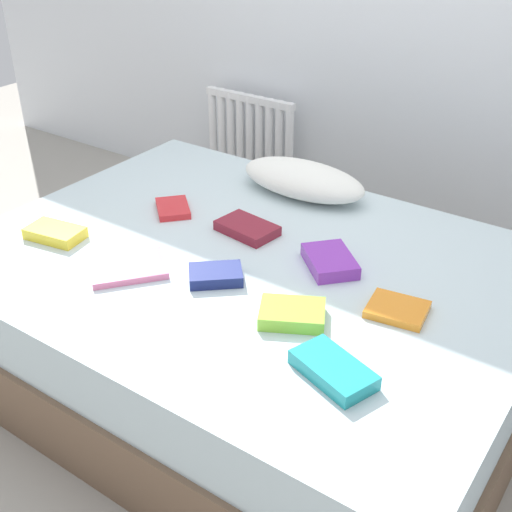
{
  "coord_description": "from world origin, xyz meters",
  "views": [
    {
      "loc": [
        1.16,
        -1.61,
        1.68
      ],
      "look_at": [
        0.0,
        0.05,
        0.48
      ],
      "focal_mm": 46.35,
      "sensor_mm": 36.0,
      "label": 1
    }
  ],
  "objects_px": {
    "bed": "(248,316)",
    "textbook_teal": "(333,370)",
    "textbook_purple": "(330,261)",
    "pillow": "(303,179)",
    "textbook_lime": "(292,314)",
    "radiator": "(250,140)",
    "textbook_navy": "(216,275)",
    "textbook_pink": "(128,268)",
    "textbook_yellow": "(55,233)",
    "textbook_maroon": "(247,228)",
    "textbook_orange": "(397,309)",
    "textbook_red": "(173,208)"
  },
  "relations": [
    {
      "from": "textbook_lime",
      "to": "bed",
      "type": "bearing_deg",
      "value": 117.15
    },
    {
      "from": "textbook_yellow",
      "to": "radiator",
      "type": "bearing_deg",
      "value": 87.35
    },
    {
      "from": "bed",
      "to": "textbook_lime",
      "type": "distance_m",
      "value": 0.48
    },
    {
      "from": "radiator",
      "to": "textbook_navy",
      "type": "xyz_separation_m",
      "value": [
        0.85,
        -1.38,
        0.14
      ]
    },
    {
      "from": "textbook_purple",
      "to": "textbook_teal",
      "type": "height_order",
      "value": "textbook_purple"
    },
    {
      "from": "textbook_orange",
      "to": "textbook_pink",
      "type": "distance_m",
      "value": 0.9
    },
    {
      "from": "textbook_red",
      "to": "textbook_teal",
      "type": "distance_m",
      "value": 1.12
    },
    {
      "from": "bed",
      "to": "textbook_yellow",
      "type": "height_order",
      "value": "textbook_yellow"
    },
    {
      "from": "radiator",
      "to": "pillow",
      "type": "height_order",
      "value": "radiator"
    },
    {
      "from": "textbook_yellow",
      "to": "textbook_teal",
      "type": "distance_m",
      "value": 1.21
    },
    {
      "from": "pillow",
      "to": "textbook_lime",
      "type": "bearing_deg",
      "value": -60.57
    },
    {
      "from": "bed",
      "to": "textbook_orange",
      "type": "relative_size",
      "value": 11.36
    },
    {
      "from": "textbook_navy",
      "to": "textbook_orange",
      "type": "distance_m",
      "value": 0.59
    },
    {
      "from": "textbook_navy",
      "to": "textbook_teal",
      "type": "distance_m",
      "value": 0.59
    },
    {
      "from": "textbook_navy",
      "to": "textbook_purple",
      "type": "bearing_deg",
      "value": 5.94
    },
    {
      "from": "textbook_teal",
      "to": "textbook_pink",
      "type": "bearing_deg",
      "value": -166.13
    },
    {
      "from": "textbook_yellow",
      "to": "textbook_lime",
      "type": "bearing_deg",
      "value": -5.87
    },
    {
      "from": "pillow",
      "to": "textbook_yellow",
      "type": "distance_m",
      "value": 1.01
    },
    {
      "from": "pillow",
      "to": "textbook_maroon",
      "type": "distance_m",
      "value": 0.41
    },
    {
      "from": "radiator",
      "to": "textbook_maroon",
      "type": "relative_size",
      "value": 2.54
    },
    {
      "from": "textbook_maroon",
      "to": "textbook_yellow",
      "type": "bearing_deg",
      "value": -133.99
    },
    {
      "from": "textbook_red",
      "to": "textbook_maroon",
      "type": "relative_size",
      "value": 0.8
    },
    {
      "from": "bed",
      "to": "textbook_maroon",
      "type": "height_order",
      "value": "textbook_maroon"
    },
    {
      "from": "textbook_orange",
      "to": "textbook_maroon",
      "type": "xyz_separation_m",
      "value": [
        -0.68,
        0.15,
        0.01
      ]
    },
    {
      "from": "radiator",
      "to": "textbook_navy",
      "type": "distance_m",
      "value": 1.63
    },
    {
      "from": "textbook_navy",
      "to": "textbook_orange",
      "type": "height_order",
      "value": "textbook_navy"
    },
    {
      "from": "textbook_teal",
      "to": "textbook_purple",
      "type": "bearing_deg",
      "value": 139.38
    },
    {
      "from": "radiator",
      "to": "textbook_pink",
      "type": "height_order",
      "value": "radiator"
    },
    {
      "from": "textbook_lime",
      "to": "textbook_purple",
      "type": "height_order",
      "value": "textbook_purple"
    },
    {
      "from": "bed",
      "to": "textbook_orange",
      "type": "xyz_separation_m",
      "value": [
        0.57,
        -0.01,
        0.27
      ]
    },
    {
      "from": "pillow",
      "to": "textbook_orange",
      "type": "relative_size",
      "value": 3.14
    },
    {
      "from": "textbook_purple",
      "to": "textbook_teal",
      "type": "bearing_deg",
      "value": -17.19
    },
    {
      "from": "textbook_lime",
      "to": "textbook_pink",
      "type": "height_order",
      "value": "textbook_lime"
    },
    {
      "from": "textbook_red",
      "to": "radiator",
      "type": "bearing_deg",
      "value": 152.38
    },
    {
      "from": "textbook_orange",
      "to": "textbook_purple",
      "type": "relative_size",
      "value": 0.85
    },
    {
      "from": "textbook_orange",
      "to": "textbook_lime",
      "type": "bearing_deg",
      "value": -147.5
    },
    {
      "from": "textbook_navy",
      "to": "textbook_teal",
      "type": "relative_size",
      "value": 0.75
    },
    {
      "from": "radiator",
      "to": "textbook_purple",
      "type": "distance_m",
      "value": 1.57
    },
    {
      "from": "textbook_red",
      "to": "textbook_purple",
      "type": "distance_m",
      "value": 0.72
    },
    {
      "from": "textbook_lime",
      "to": "textbook_teal",
      "type": "distance_m",
      "value": 0.27
    },
    {
      "from": "pillow",
      "to": "radiator",
      "type": "bearing_deg",
      "value": 138.55
    },
    {
      "from": "pillow",
      "to": "textbook_orange",
      "type": "xyz_separation_m",
      "value": [
        0.68,
        -0.56,
        -0.05
      ]
    },
    {
      "from": "bed",
      "to": "textbook_teal",
      "type": "height_order",
      "value": "textbook_teal"
    },
    {
      "from": "textbook_navy",
      "to": "textbook_purple",
      "type": "relative_size",
      "value": 0.84
    },
    {
      "from": "textbook_red",
      "to": "pillow",
      "type": "bearing_deg",
      "value": 94.25
    },
    {
      "from": "textbook_navy",
      "to": "pillow",
      "type": "bearing_deg",
      "value": 57.49
    },
    {
      "from": "textbook_pink",
      "to": "textbook_maroon",
      "type": "xyz_separation_m",
      "value": [
        0.17,
        0.45,
        0.01
      ]
    },
    {
      "from": "textbook_lime",
      "to": "radiator",
      "type": "bearing_deg",
      "value": 101.31
    },
    {
      "from": "textbook_red",
      "to": "textbook_orange",
      "type": "relative_size",
      "value": 1.0
    },
    {
      "from": "textbook_purple",
      "to": "textbook_teal",
      "type": "xyz_separation_m",
      "value": [
        0.28,
        -0.49,
        -0.0
      ]
    }
  ]
}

